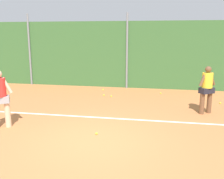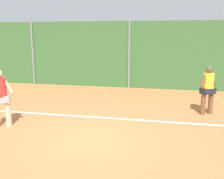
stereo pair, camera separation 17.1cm
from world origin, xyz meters
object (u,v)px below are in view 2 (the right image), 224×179
(tennis_ball_3, at_px, (106,95))
(tennis_ball_7, at_px, (96,133))
(tennis_ball_0, at_px, (163,93))
(tennis_ball_5, at_px, (105,90))
(player_midcourt, at_px, (208,88))
(tennis_ball_2, at_px, (113,96))
(player_foreground_near, at_px, (0,95))
(tennis_ball_6, at_px, (222,104))

(tennis_ball_3, height_order, tennis_ball_7, same)
(tennis_ball_0, distance_m, tennis_ball_5, 2.82)
(player_midcourt, distance_m, tennis_ball_7, 4.29)
(player_midcourt, relative_size, tennis_ball_7, 25.19)
(tennis_ball_2, bearing_deg, tennis_ball_0, 24.97)
(tennis_ball_3, relative_size, tennis_ball_5, 1.00)
(player_foreground_near, height_order, player_midcourt, player_foreground_near)
(player_midcourt, bearing_deg, tennis_ball_6, -153.32)
(tennis_ball_0, bearing_deg, tennis_ball_6, -29.77)
(player_foreground_near, relative_size, tennis_ball_5, 26.07)
(player_midcourt, height_order, tennis_ball_7, player_midcourt)
(tennis_ball_6, height_order, tennis_ball_7, same)
(tennis_ball_0, height_order, tennis_ball_3, same)
(tennis_ball_3, distance_m, tennis_ball_5, 1.16)
(tennis_ball_6, relative_size, tennis_ball_7, 1.00)
(player_midcourt, relative_size, tennis_ball_2, 25.19)
(tennis_ball_6, bearing_deg, player_foreground_near, -150.30)
(tennis_ball_7, bearing_deg, tennis_ball_0, 71.92)
(player_midcourt, xyz_separation_m, tennis_ball_3, (-4.05, 1.90, -0.90))
(tennis_ball_3, bearing_deg, player_foreground_near, -115.58)
(tennis_ball_0, bearing_deg, tennis_ball_3, -161.10)
(tennis_ball_2, relative_size, tennis_ball_5, 1.00)
(tennis_ball_3, distance_m, tennis_ball_7, 4.58)
(tennis_ball_0, bearing_deg, tennis_ball_2, -155.03)
(player_foreground_near, bearing_deg, tennis_ball_3, -144.02)
(tennis_ball_7, bearing_deg, player_foreground_near, 178.93)
(player_midcourt, height_order, tennis_ball_6, player_midcourt)
(player_foreground_near, distance_m, tennis_ball_6, 8.10)
(tennis_ball_0, bearing_deg, tennis_ball_7, -108.08)
(player_foreground_near, distance_m, tennis_ball_5, 5.95)
(tennis_ball_0, bearing_deg, tennis_ball_5, 174.76)
(tennis_ball_0, xyz_separation_m, tennis_ball_7, (-1.76, -5.38, 0.00))
(tennis_ball_2, bearing_deg, player_foreground_near, -120.01)
(tennis_ball_2, relative_size, tennis_ball_3, 1.00)
(player_foreground_near, xyz_separation_m, tennis_ball_6, (6.99, 3.99, -0.93))
(tennis_ball_3, relative_size, tennis_ball_6, 1.00)
(tennis_ball_3, bearing_deg, tennis_ball_5, 104.35)
(player_foreground_near, height_order, tennis_ball_5, player_foreground_near)
(player_foreground_near, xyz_separation_m, tennis_ball_2, (2.49, 4.31, -0.93))
(tennis_ball_2, distance_m, tennis_ball_3, 0.39)
(tennis_ball_2, height_order, tennis_ball_6, same)
(player_midcourt, height_order, tennis_ball_3, player_midcourt)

